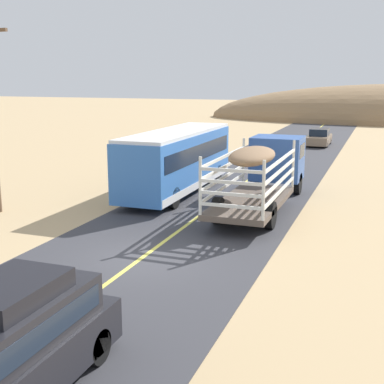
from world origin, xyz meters
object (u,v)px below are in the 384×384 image
Objects in this scene: livestock_truck at (268,165)px; bus at (177,159)px; suv_near at (14,340)px; car_far at (319,138)px.

bus is (-4.81, 0.40, -0.04)m from livestock_truck.
livestock_truck is (1.04, 17.11, 0.64)m from suv_near.
livestock_truck is at bearing -89.31° from car_far.
bus is (-3.77, 17.51, 0.60)m from suv_near.
bus is at bearing 102.15° from suv_near.
suv_near is at bearing -93.49° from livestock_truck.
livestock_truck reaches higher than suv_near.
bus reaches higher than livestock_truck.
car_far is at bearing 88.88° from suv_near.
bus reaches higher than car_far.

